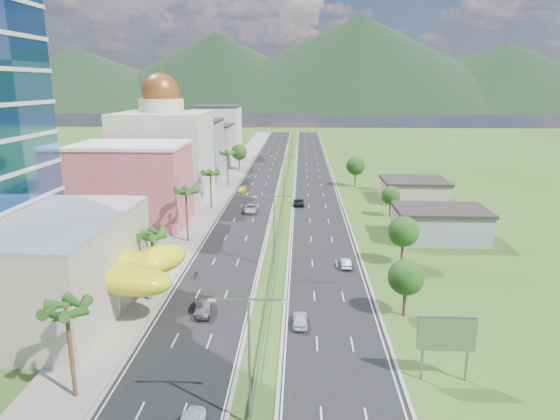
# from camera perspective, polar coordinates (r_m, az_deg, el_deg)

# --- Properties ---
(ground) EXTENTS (500.00, 500.00, 0.00)m
(ground) POSITION_cam_1_polar(r_m,az_deg,el_deg) (64.82, -1.15, -9.74)
(ground) COLOR #2D5119
(ground) RESTS_ON ground
(road_left) EXTENTS (11.00, 260.00, 0.04)m
(road_left) POSITION_cam_1_polar(r_m,az_deg,el_deg) (151.82, -1.87, 4.27)
(road_left) COLOR black
(road_left) RESTS_ON ground
(road_right) EXTENTS (11.00, 260.00, 0.04)m
(road_right) POSITION_cam_1_polar(r_m,az_deg,el_deg) (151.45, 3.81, 4.22)
(road_right) COLOR black
(road_right) RESTS_ON ground
(sidewalk_left) EXTENTS (7.00, 260.00, 0.12)m
(sidewalk_left) POSITION_cam_1_polar(r_m,az_deg,el_deg) (152.82, -5.44, 4.30)
(sidewalk_left) COLOR gray
(sidewalk_left) RESTS_ON ground
(median_guardrail) EXTENTS (0.10, 216.06, 0.76)m
(median_guardrail) POSITION_cam_1_polar(r_m,az_deg,el_deg) (133.64, 0.76, 3.16)
(median_guardrail) COLOR gray
(median_guardrail) RESTS_ON ground
(streetlight_median_a) EXTENTS (6.04, 0.25, 11.00)m
(streetlight_median_a) POSITION_cam_1_polar(r_m,az_deg,el_deg) (39.52, -3.54, -15.53)
(streetlight_median_a) COLOR gray
(streetlight_median_a) RESTS_ON ground
(streetlight_median_b) EXTENTS (6.04, 0.25, 11.00)m
(streetlight_median_b) POSITION_cam_1_polar(r_m,az_deg,el_deg) (71.93, -0.69, -1.56)
(streetlight_median_b) COLOR gray
(streetlight_median_b) RESTS_ON ground
(streetlight_median_c) EXTENTS (6.04, 0.25, 11.00)m
(streetlight_median_c) POSITION_cam_1_polar(r_m,az_deg,el_deg) (110.91, 0.44, 4.08)
(streetlight_median_c) COLOR gray
(streetlight_median_c) RESTS_ON ground
(streetlight_median_d) EXTENTS (6.04, 0.25, 11.00)m
(streetlight_median_d) POSITION_cam_1_polar(r_m,az_deg,el_deg) (155.38, 1.02, 7.02)
(streetlight_median_d) COLOR gray
(streetlight_median_d) RESTS_ON ground
(streetlight_median_e) EXTENTS (6.04, 0.25, 11.00)m
(streetlight_median_e) POSITION_cam_1_polar(r_m,az_deg,el_deg) (200.09, 1.35, 8.64)
(streetlight_median_e) COLOR gray
(streetlight_median_e) RESTS_ON ground
(lime_canopy) EXTENTS (18.00, 15.00, 7.40)m
(lime_canopy) POSITION_cam_1_polar(r_m,az_deg,el_deg) (63.71, -19.78, -6.22)
(lime_canopy) COLOR yellow
(lime_canopy) RESTS_ON ground
(pink_shophouse) EXTENTS (20.00, 15.00, 15.00)m
(pink_shophouse) POSITION_cam_1_polar(r_m,az_deg,el_deg) (98.31, -16.50, 2.61)
(pink_shophouse) COLOR #BA4C4D
(pink_shophouse) RESTS_ON ground
(domed_building) EXTENTS (20.00, 20.00, 28.70)m
(domed_building) POSITION_cam_1_polar(r_m,az_deg,el_deg) (119.39, -13.12, 6.68)
(domed_building) COLOR #BDB29D
(domed_building) RESTS_ON ground
(midrise_grey) EXTENTS (16.00, 15.00, 16.00)m
(midrise_grey) POSITION_cam_1_polar(r_m,az_deg,el_deg) (143.64, -10.04, 6.71)
(midrise_grey) COLOR gray
(midrise_grey) RESTS_ON ground
(midrise_beige) EXTENTS (16.00, 15.00, 13.00)m
(midrise_beige) POSITION_cam_1_polar(r_m,az_deg,el_deg) (165.21, -8.39, 7.22)
(midrise_beige) COLOR #B0A491
(midrise_beige) RESTS_ON ground
(midrise_white) EXTENTS (16.00, 15.00, 18.00)m
(midrise_white) POSITION_cam_1_polar(r_m,az_deg,el_deg) (187.46, -7.12, 8.85)
(midrise_white) COLOR silver
(midrise_white) RESTS_ON ground
(billboard) EXTENTS (5.20, 0.35, 6.20)m
(billboard) POSITION_cam_1_polar(r_m,az_deg,el_deg) (48.42, 18.49, -13.49)
(billboard) COLOR gray
(billboard) RESTS_ON ground
(shed_near) EXTENTS (15.00, 10.00, 5.00)m
(shed_near) POSITION_cam_1_polar(r_m,az_deg,el_deg) (90.70, 17.82, -1.69)
(shed_near) COLOR gray
(shed_near) RESTS_ON ground
(shed_far) EXTENTS (14.00, 12.00, 4.40)m
(shed_far) POSITION_cam_1_polar(r_m,az_deg,el_deg) (119.53, 15.05, 2.11)
(shed_far) COLOR #B0A491
(shed_far) RESTS_ON ground
(palm_tree_a) EXTENTS (3.60, 3.60, 9.10)m
(palm_tree_a) POSITION_cam_1_polar(r_m,az_deg,el_deg) (45.66, -23.24, -10.66)
(palm_tree_a) COLOR #47301C
(palm_tree_a) RESTS_ON ground
(palm_tree_b) EXTENTS (3.60, 3.60, 8.10)m
(palm_tree_b) POSITION_cam_1_polar(r_m,az_deg,el_deg) (66.92, -14.46, -2.97)
(palm_tree_b) COLOR #47301C
(palm_tree_b) RESTS_ON ground
(palm_tree_c) EXTENTS (3.60, 3.60, 9.60)m
(palm_tree_c) POSITION_cam_1_polar(r_m,az_deg,el_deg) (85.25, -10.71, 1.92)
(palm_tree_c) COLOR #47301C
(palm_tree_c) RESTS_ON ground
(palm_tree_d) EXTENTS (3.60, 3.60, 8.60)m
(palm_tree_d) POSITION_cam_1_polar(r_m,az_deg,el_deg) (107.53, -7.96, 4.05)
(palm_tree_d) COLOR #47301C
(palm_tree_d) RESTS_ON ground
(palm_tree_e) EXTENTS (3.60, 3.60, 9.40)m
(palm_tree_e) POSITION_cam_1_polar(r_m,az_deg,el_deg) (131.77, -6.05, 6.32)
(palm_tree_e) COLOR #47301C
(palm_tree_e) RESTS_ON ground
(leafy_tree_lfar) EXTENTS (4.90, 4.90, 8.05)m
(leafy_tree_lfar) POSITION_cam_1_polar(r_m,az_deg,el_deg) (156.68, -4.69, 6.60)
(leafy_tree_lfar) COLOR #47301C
(leafy_tree_lfar) RESTS_ON ground
(leafy_tree_ra) EXTENTS (4.20, 4.20, 6.90)m
(leafy_tree_ra) POSITION_cam_1_polar(r_m,az_deg,el_deg) (59.51, 14.21, -7.47)
(leafy_tree_ra) COLOR #47301C
(leafy_tree_ra) RESTS_ON ground
(leafy_tree_rb) EXTENTS (4.55, 4.55, 7.47)m
(leafy_tree_rb) POSITION_cam_1_polar(r_m,az_deg,el_deg) (75.73, 13.92, -2.41)
(leafy_tree_rb) COLOR #47301C
(leafy_tree_rb) RESTS_ON ground
(leafy_tree_rc) EXTENTS (3.85, 3.85, 6.33)m
(leafy_tree_rc) POSITION_cam_1_polar(r_m,az_deg,el_deg) (103.12, 12.55, 1.61)
(leafy_tree_rc) COLOR #47301C
(leafy_tree_rc) RESTS_ON ground
(leafy_tree_rd) EXTENTS (4.90, 4.90, 8.05)m
(leafy_tree_rd) POSITION_cam_1_polar(r_m,az_deg,el_deg) (131.52, 8.64, 5.02)
(leafy_tree_rd) COLOR #47301C
(leafy_tree_rd) RESTS_ON ground
(mountain_ridge) EXTENTS (860.00, 140.00, 90.00)m
(mountain_ridge) POSITION_cam_1_polar(r_m,az_deg,el_deg) (512.86, 8.89, 11.16)
(mountain_ridge) COLOR black
(mountain_ridge) RESTS_ON ground
(car_dark_left) EXTENTS (2.29, 5.10, 1.62)m
(car_dark_left) POSITION_cam_1_polar(r_m,az_deg,el_deg) (60.47, -8.72, -10.87)
(car_dark_left) COLOR black
(car_dark_left) RESTS_ON road_left
(car_silver_mid_left) EXTENTS (2.74, 5.73, 1.58)m
(car_silver_mid_left) POSITION_cam_1_polar(r_m,az_deg,el_deg) (105.03, -3.37, 0.17)
(car_silver_mid_left) COLOR #B3B6BB
(car_silver_mid_left) RESTS_ON road_left
(car_yellow_far_left) EXTENTS (2.16, 4.39, 1.23)m
(car_yellow_far_left) POSITION_cam_1_polar(r_m,az_deg,el_deg) (125.03, -4.29, 2.36)
(car_yellow_far_left) COLOR yellow
(car_yellow_far_left) RESTS_ON road_left
(car_white_near_right) EXTENTS (1.70, 4.12, 1.40)m
(car_white_near_right) POSITION_cam_1_polar(r_m,az_deg,el_deg) (57.20, 2.31, -12.36)
(car_white_near_right) COLOR silver
(car_white_near_right) RESTS_ON road_right
(car_silver_right) EXTENTS (1.46, 4.10, 1.35)m
(car_silver_right) POSITION_cam_1_polar(r_m,az_deg,el_deg) (74.60, 7.52, -5.97)
(car_silver_right) COLOR #999BA0
(car_silver_right) RESTS_ON road_right
(car_dark_far_right) EXTENTS (2.41, 5.17, 1.43)m
(car_dark_far_right) POSITION_cam_1_polar(r_m,az_deg,el_deg) (110.99, 2.12, 0.92)
(car_dark_far_right) COLOR black
(car_dark_far_right) RESTS_ON road_right
(motorcycle) EXTENTS (0.65, 2.08, 1.32)m
(motorcycle) POSITION_cam_1_polar(r_m,az_deg,el_deg) (71.00, -9.61, -7.13)
(motorcycle) COLOR black
(motorcycle) RESTS_ON road_left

